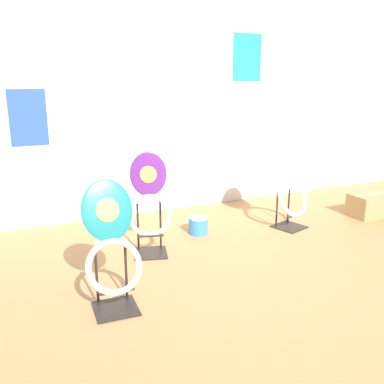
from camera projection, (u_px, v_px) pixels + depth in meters
name	position (u px, v px, depth m)	size (l,w,h in m)	color
ground_plane	(307.00, 296.00, 2.97)	(14.00, 14.00, 0.00)	#A37547
wall_back	(177.00, 93.00, 4.65)	(8.00, 0.07, 2.60)	silver
toilet_seat_display_white_plain	(290.00, 187.00, 4.24)	(0.47, 0.37, 0.91)	black
toilet_seat_display_purple_note	(149.00, 207.00, 3.58)	(0.38, 0.35, 0.88)	black
toilet_seat_display_teal_sax	(112.00, 251.00, 2.74)	(0.38, 0.36, 0.84)	black
paint_can	(198.00, 225.00, 4.15)	(0.19, 0.19, 0.17)	teal
storage_box	(370.00, 205.00, 4.66)	(0.43, 0.29, 0.25)	#A37F51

